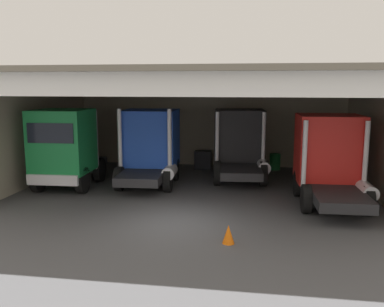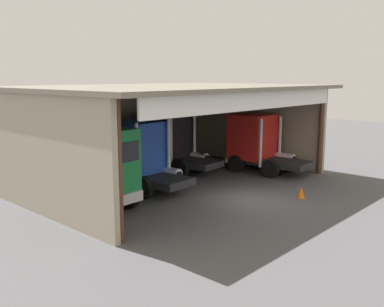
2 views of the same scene
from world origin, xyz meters
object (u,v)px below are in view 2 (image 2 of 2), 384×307
at_px(truck_blue_center_left_bay, 138,154).
at_px(truck_black_yard_outside, 172,143).
at_px(truck_red_center_bay, 257,142).
at_px(tool_cart, 123,164).
at_px(truck_green_left_bay, 98,168).
at_px(traffic_cone, 301,192).
at_px(oil_drum, 166,155).

distance_m(truck_blue_center_left_bay, truck_black_yard_outside, 4.45).
xyz_separation_m(truck_red_center_bay, tool_cart, (-5.75, 5.75, -1.29)).
bearing_deg(truck_green_left_bay, traffic_cone, 142.10).
bearing_deg(oil_drum, truck_black_yard_outside, -127.19).
distance_m(oil_drum, traffic_cone, 11.27).
bearing_deg(truck_red_center_bay, truck_blue_center_left_bay, 164.41).
xyz_separation_m(truck_red_center_bay, oil_drum, (-1.81, 6.13, -1.35)).
height_order(truck_red_center_bay, traffic_cone, truck_red_center_bay).
bearing_deg(oil_drum, truck_blue_center_left_bay, -144.93).
height_order(oil_drum, tool_cart, tool_cart).
height_order(truck_green_left_bay, truck_black_yard_outside, truck_green_left_bay).
xyz_separation_m(truck_blue_center_left_bay, oil_drum, (5.95, 4.18, -1.39)).
distance_m(truck_green_left_bay, tool_cart, 7.75).
distance_m(truck_green_left_bay, truck_red_center_bay, 11.26).
bearing_deg(traffic_cone, truck_black_yard_outside, 90.15).
height_order(truck_green_left_bay, traffic_cone, truck_green_left_bay).
relative_size(truck_red_center_bay, traffic_cone, 8.87).
bearing_deg(oil_drum, traffic_cone, -99.34).
xyz_separation_m(oil_drum, tool_cart, (-3.94, -0.37, 0.06)).
xyz_separation_m(truck_black_yard_outside, tool_cart, (-2.09, 2.07, -1.27)).
xyz_separation_m(truck_green_left_bay, oil_drum, (9.44, 5.66, -1.43)).
relative_size(truck_blue_center_left_bay, truck_black_yard_outside, 0.96).
distance_m(truck_green_left_bay, oil_drum, 11.10).
distance_m(truck_red_center_bay, oil_drum, 6.53).
bearing_deg(tool_cart, traffic_cone, -78.91).
bearing_deg(truck_red_center_bay, truck_green_left_bay, 176.13).
bearing_deg(truck_blue_center_left_bay, truck_green_left_bay, -159.98).
bearing_deg(traffic_cone, truck_blue_center_left_bay, 120.68).
distance_m(truck_red_center_bay, tool_cart, 8.23).
bearing_deg(truck_red_center_bay, truck_black_yard_outside, 133.34).
relative_size(truck_green_left_bay, tool_cart, 4.71).
xyz_separation_m(truck_red_center_bay, traffic_cone, (-3.64, -5.00, -1.51)).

